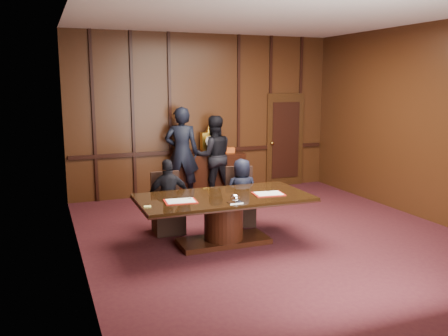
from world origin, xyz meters
name	(u,v)px	position (x,y,z in m)	size (l,w,h in m)	color
room	(279,130)	(0.07, 0.14, 1.72)	(7.00, 7.04, 3.50)	black
sideboard	(209,172)	(0.00, 3.26, 0.49)	(1.60, 0.45, 1.54)	black
conference_table	(224,212)	(-0.90, 0.05, 0.51)	(2.62, 1.32, 0.76)	black
folder_left	(180,201)	(-1.61, -0.06, 0.77)	(0.49, 0.37, 0.02)	#B21910
folder_right	(268,194)	(-0.22, -0.11, 0.77)	(0.50, 0.38, 0.02)	#B21910
inkstand	(235,199)	(-0.90, -0.40, 0.81)	(0.20, 0.14, 0.12)	white
notepad	(148,207)	(-2.12, -0.18, 0.77)	(0.10, 0.07, 0.01)	#EBE673
chair_left	(168,215)	(-1.55, 0.93, 0.29)	(0.49, 0.49, 0.99)	black
chair_right	(240,207)	(-0.24, 0.93, 0.29)	(0.59, 0.59, 0.99)	black
signatory_left	(169,197)	(-1.55, 0.85, 0.62)	(0.73, 0.30, 1.24)	black
signatory_right	(242,192)	(-0.25, 0.85, 0.59)	(0.57, 0.37, 1.17)	black
witness_left	(182,153)	(-0.66, 3.10, 0.98)	(0.72, 0.47, 1.96)	black
witness_right	(214,156)	(0.06, 3.10, 0.88)	(0.85, 0.67, 1.76)	black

